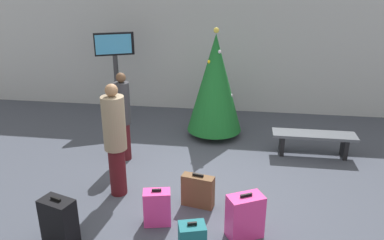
% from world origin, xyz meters
% --- Properties ---
extents(ground_plane, '(16.00, 16.00, 0.00)m').
position_xyz_m(ground_plane, '(0.00, 0.00, 0.00)').
color(ground_plane, '#424754').
extents(back_wall, '(16.00, 0.20, 3.23)m').
position_xyz_m(back_wall, '(0.00, 4.33, 1.62)').
color(back_wall, '#B7BCC1').
rests_on(back_wall, ground_plane).
extents(holiday_tree, '(1.23, 1.23, 2.46)m').
position_xyz_m(holiday_tree, '(0.14, 2.41, 1.25)').
color(holiday_tree, '#4C3319').
rests_on(holiday_tree, ground_plane).
extents(flight_info_kiosk, '(0.90, 0.47, 2.20)m').
position_xyz_m(flight_info_kiosk, '(-2.40, 3.18, 1.56)').
color(flight_info_kiosk, '#333338').
rests_on(flight_info_kiosk, ground_plane).
extents(waiting_bench, '(1.66, 0.44, 0.48)m').
position_xyz_m(waiting_bench, '(2.23, 1.67, 0.37)').
color(waiting_bench, '#4C5159').
rests_on(waiting_bench, ground_plane).
extents(traveller_0, '(0.43, 0.43, 1.92)m').
position_xyz_m(traveller_0, '(-1.24, -0.31, 1.01)').
color(traveller_0, '#4C1419').
rests_on(traveller_0, ground_plane).
extents(traveller_1, '(0.30, 0.30, 1.78)m').
position_xyz_m(traveller_1, '(-1.51, 0.96, 0.95)').
color(traveller_1, '#4C1419').
rests_on(traveller_1, ground_plane).
extents(suitcase_0, '(0.54, 0.28, 0.57)m').
position_xyz_m(suitcase_0, '(0.13, -0.48, 0.26)').
color(suitcase_0, brown).
rests_on(suitcase_0, ground_plane).
extents(suitcase_1, '(0.56, 0.48, 0.68)m').
position_xyz_m(suitcase_1, '(0.88, -1.14, 0.32)').
color(suitcase_1, '#E5388C').
rests_on(suitcase_1, ground_plane).
extents(suitcase_3, '(0.44, 0.31, 0.58)m').
position_xyz_m(suitcase_3, '(-0.40, -1.03, 0.27)').
color(suitcase_3, '#E5388C').
rests_on(suitcase_3, ground_plane).
extents(suitcase_4, '(0.53, 0.40, 0.70)m').
position_xyz_m(suitcase_4, '(-1.63, -1.62, 0.33)').
color(suitcase_4, black).
rests_on(suitcase_4, ground_plane).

